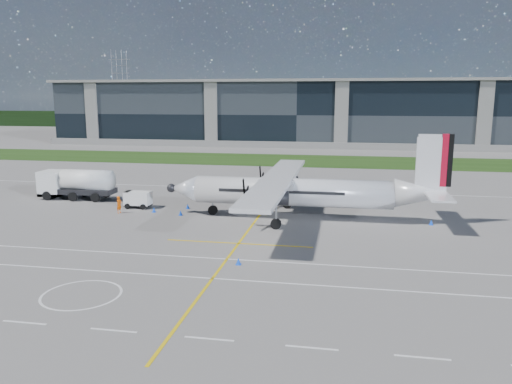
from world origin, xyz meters
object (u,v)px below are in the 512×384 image
(fuel_tanker_truck, at_px, (72,184))
(baggage_tug, at_px, (138,200))
(safety_cone_tail, at_px, (431,222))
(safety_cone_portwing, at_px, (238,261))
(pylon_west, at_px, (120,88))
(safety_cone_nose_stbd, at_px, (188,206))
(turboprop_aircraft, at_px, (303,176))
(safety_cone_nose_port, at_px, (181,213))
(safety_cone_fwd, at_px, (154,210))
(ground_crew_person, at_px, (119,203))

(fuel_tanker_truck, height_order, baggage_tug, fuel_tanker_truck)
(safety_cone_tail, bearing_deg, fuel_tanker_truck, 172.41)
(safety_cone_portwing, bearing_deg, baggage_tug, 131.95)
(pylon_west, bearing_deg, safety_cone_nose_stbd, -62.57)
(pylon_west, xyz_separation_m, baggage_tug, (69.67, -144.98, -14.13))
(fuel_tanker_truck, distance_m, safety_cone_nose_stbd, 15.06)
(baggage_tug, xyz_separation_m, safety_cone_tail, (29.56, -2.05, -0.62))
(turboprop_aircraft, relative_size, safety_cone_nose_port, 55.80)
(safety_cone_tail, distance_m, safety_cone_nose_stbd, 24.37)
(turboprop_aircraft, bearing_deg, fuel_tanker_truck, 169.73)
(pylon_west, bearing_deg, baggage_tug, -64.33)
(turboprop_aircraft, distance_m, safety_cone_fwd, 15.72)
(ground_crew_person, bearing_deg, safety_cone_portwing, -114.21)
(safety_cone_tail, height_order, safety_cone_portwing, same)
(safety_cone_tail, relative_size, safety_cone_portwing, 1.00)
(safety_cone_nose_stbd, xyz_separation_m, safety_cone_portwing, (9.08, -16.54, 0.00))
(baggage_tug, xyz_separation_m, safety_cone_fwd, (2.44, -1.71, -0.62))
(safety_cone_nose_stbd, distance_m, safety_cone_fwd, 3.64)
(fuel_tanker_truck, xyz_separation_m, safety_cone_nose_stbd, (14.75, -2.64, -1.46))
(safety_cone_nose_stbd, height_order, safety_cone_portwing, same)
(fuel_tanker_truck, bearing_deg, safety_cone_nose_port, -20.76)
(safety_cone_tail, xyz_separation_m, safety_cone_nose_port, (-23.98, -0.49, 0.00))
(turboprop_aircraft, xyz_separation_m, safety_cone_tail, (11.90, -0.29, -3.94))
(pylon_west, distance_m, fuel_tanker_truck, 154.67)
(pylon_west, bearing_deg, ground_crew_person, -65.02)
(safety_cone_nose_stbd, distance_m, safety_cone_nose_port, 3.06)
(safety_cone_nose_port, bearing_deg, turboprop_aircraft, 3.70)
(ground_crew_person, relative_size, safety_cone_nose_stbd, 4.01)
(pylon_west, xyz_separation_m, safety_cone_portwing, (84.08, -161.01, -14.75))
(safety_cone_tail, bearing_deg, baggage_tug, 176.03)
(pylon_west, bearing_deg, fuel_tanker_truck, -66.99)
(safety_cone_tail, xyz_separation_m, safety_cone_nose_stbd, (-24.23, 2.55, 0.00))
(safety_cone_fwd, bearing_deg, safety_cone_nose_port, -14.90)
(fuel_tanker_truck, bearing_deg, turboprop_aircraft, -10.27)
(ground_crew_person, xyz_separation_m, safety_cone_fwd, (3.31, 1.00, -0.75))
(safety_cone_tail, bearing_deg, pylon_west, 124.02)
(pylon_west, xyz_separation_m, turboprop_aircraft, (87.33, -146.74, -10.81))
(safety_cone_fwd, bearing_deg, ground_crew_person, -163.21)
(safety_cone_tail, height_order, safety_cone_fwd, same)
(baggage_tug, distance_m, safety_cone_fwd, 3.04)
(baggage_tug, distance_m, safety_cone_portwing, 21.57)
(pylon_west, relative_size, safety_cone_portwing, 60.00)
(safety_cone_fwd, bearing_deg, safety_cone_nose_stbd, 37.44)
(safety_cone_nose_port, distance_m, safety_cone_portwing, 16.13)
(baggage_tug, bearing_deg, pylon_west, 115.67)
(safety_cone_nose_port, bearing_deg, safety_cone_portwing, -56.79)
(ground_crew_person, relative_size, safety_cone_nose_port, 4.01)
(baggage_tug, height_order, safety_cone_nose_port, baggage_tug)
(safety_cone_nose_stbd, bearing_deg, pylon_west, 117.43)
(safety_cone_fwd, distance_m, safety_cone_portwing, 18.67)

